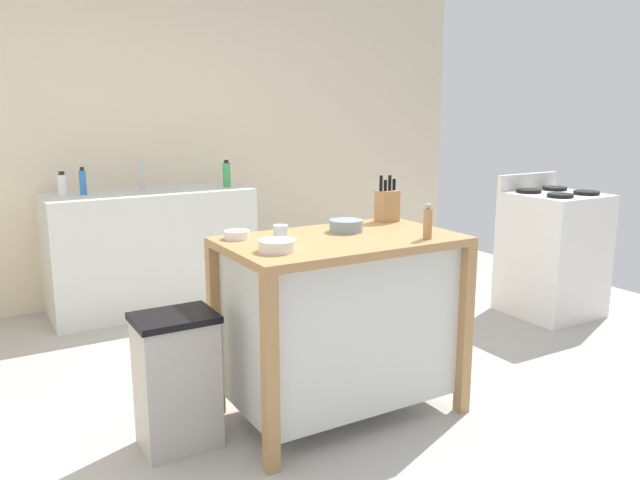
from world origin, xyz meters
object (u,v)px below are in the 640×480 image
at_px(bowl_stoneware_deep, 346,225).
at_px(trash_bin, 177,380).
at_px(bottle_dish_soap, 227,174).
at_px(knife_block, 387,205).
at_px(pepper_grinder, 428,222).
at_px(bowl_ceramic_wide, 277,245).
at_px(bottle_hand_soap, 83,182).
at_px(stove, 552,253).
at_px(kitchen_island, 340,317).
at_px(bottle_spray_cleaner, 62,184).
at_px(drinking_cup, 281,235).
at_px(bowl_ceramic_small, 237,234).
at_px(sink_faucet, 142,175).

distance_m(bowl_stoneware_deep, trash_bin, 1.10).
relative_size(trash_bin, bottle_dish_soap, 2.97).
xyz_separation_m(trash_bin, bottle_dish_soap, (1.09, 2.01, 0.69)).
bearing_deg(knife_block, pepper_grinder, -103.27).
distance_m(bowl_ceramic_wide, bottle_hand_soap, 2.37).
height_order(pepper_grinder, bottle_dish_soap, bottle_dish_soap).
xyz_separation_m(knife_block, trash_bin, (-1.26, -0.14, -0.69)).
bearing_deg(pepper_grinder, stove, 22.85).
relative_size(knife_block, bottle_dish_soap, 1.20).
relative_size(kitchen_island, knife_block, 4.48).
distance_m(pepper_grinder, trash_bin, 1.37).
height_order(knife_block, trash_bin, knife_block).
relative_size(trash_bin, bottle_spray_cleaner, 3.73).
distance_m(bowl_ceramic_wide, drinking_cup, 0.15).
bearing_deg(bowl_ceramic_wide, drinking_cup, 56.74).
bearing_deg(bowl_stoneware_deep, bowl_ceramic_small, 168.15).
xyz_separation_m(trash_bin, bottle_hand_soap, (0.03, 2.13, 0.68)).
xyz_separation_m(kitchen_island, drinking_cup, (-0.32, 0.01, 0.45)).
relative_size(bowl_ceramic_wide, stove, 0.16).
height_order(kitchen_island, bottle_dish_soap, bottle_dish_soap).
height_order(kitchen_island, bowl_ceramic_wide, bowl_ceramic_wide).
bearing_deg(kitchen_island, pepper_grinder, -35.23).
distance_m(bowl_stoneware_deep, drinking_cup, 0.43).
bearing_deg(kitchen_island, bowl_stoneware_deep, 47.53).
distance_m(trash_bin, sink_faucet, 2.39).
bearing_deg(sink_faucet, pepper_grinder, -75.63).
height_order(trash_bin, stove, stove).
bearing_deg(knife_block, sink_faucet, 110.23).
relative_size(bowl_ceramic_wide, sink_faucet, 0.75).
height_order(bowl_ceramic_small, bottle_spray_cleaner, bottle_spray_cleaner).
bearing_deg(sink_faucet, kitchen_island, -82.15).
xyz_separation_m(bottle_dish_soap, stove, (1.93, -1.56, -0.54)).
distance_m(bottle_dish_soap, bottle_spray_cleaner, 1.20).
bearing_deg(bottle_hand_soap, trash_bin, -90.86).
distance_m(pepper_grinder, stove, 2.10).
height_order(pepper_grinder, trash_bin, pepper_grinder).
bearing_deg(bowl_stoneware_deep, knife_block, 20.72).
bearing_deg(bowl_ceramic_small, kitchen_island, -26.41).
bearing_deg(bowl_ceramic_small, bottle_dish_soap, 69.07).
bearing_deg(bowl_stoneware_deep, kitchen_island, -132.47).
height_order(bowl_ceramic_small, drinking_cup, drinking_cup).
bearing_deg(bottle_hand_soap, bottle_dish_soap, -6.18).
distance_m(bowl_ceramic_wide, sink_faucet, 2.45).
distance_m(sink_faucet, bottle_dish_soap, 0.64).
bearing_deg(sink_faucet, bowl_stoneware_deep, -79.32).
height_order(bowl_ceramic_small, pepper_grinder, pepper_grinder).
relative_size(sink_faucet, bottle_dish_soap, 1.04).
relative_size(bowl_ceramic_small, stove, 0.12).
xyz_separation_m(sink_faucet, stove, (2.53, -1.78, -0.56)).
distance_m(drinking_cup, bottle_dish_soap, 2.19).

